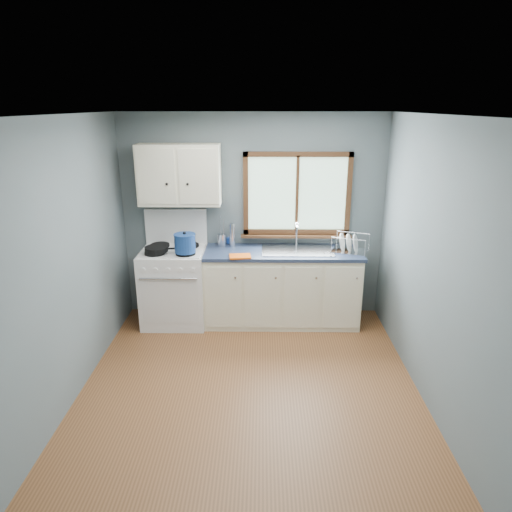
{
  "coord_description": "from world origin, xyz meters",
  "views": [
    {
      "loc": [
        0.11,
        -3.68,
        2.58
      ],
      "look_at": [
        0.05,
        0.9,
        1.05
      ],
      "focal_mm": 32.0,
      "sensor_mm": 36.0,
      "label": 1
    }
  ],
  "objects_px": {
    "base_cabinets": "(281,290)",
    "stockpot": "(185,243)",
    "skillet": "(157,249)",
    "gas_range": "(175,284)",
    "utensil_crock": "(222,240)",
    "sink": "(297,256)",
    "thermos": "(232,235)",
    "dish_rack": "(349,247)"
  },
  "relations": [
    {
      "from": "stockpot",
      "to": "thermos",
      "type": "height_order",
      "value": "thermos"
    },
    {
      "from": "gas_range",
      "to": "dish_rack",
      "type": "distance_m",
      "value": 2.15
    },
    {
      "from": "utensil_crock",
      "to": "thermos",
      "type": "relative_size",
      "value": 1.28
    },
    {
      "from": "stockpot",
      "to": "utensil_crock",
      "type": "xyz_separation_m",
      "value": [
        0.39,
        0.38,
        -0.07
      ]
    },
    {
      "from": "thermos",
      "to": "sink",
      "type": "bearing_deg",
      "value": -12.01
    },
    {
      "from": "gas_range",
      "to": "stockpot",
      "type": "bearing_deg",
      "value": -43.15
    },
    {
      "from": "skillet",
      "to": "dish_rack",
      "type": "bearing_deg",
      "value": -3.17
    },
    {
      "from": "utensil_crock",
      "to": "thermos",
      "type": "height_order",
      "value": "utensil_crock"
    },
    {
      "from": "gas_range",
      "to": "utensil_crock",
      "type": "height_order",
      "value": "gas_range"
    },
    {
      "from": "stockpot",
      "to": "base_cabinets",
      "type": "bearing_deg",
      "value": 9.44
    },
    {
      "from": "gas_range",
      "to": "sink",
      "type": "relative_size",
      "value": 1.62
    },
    {
      "from": "base_cabinets",
      "to": "sink",
      "type": "bearing_deg",
      "value": -0.13
    },
    {
      "from": "stockpot",
      "to": "thermos",
      "type": "relative_size",
      "value": 1.08
    },
    {
      "from": "stockpot",
      "to": "gas_range",
      "type": "bearing_deg",
      "value": 136.85
    },
    {
      "from": "gas_range",
      "to": "thermos",
      "type": "distance_m",
      "value": 0.92
    },
    {
      "from": "sink",
      "to": "skillet",
      "type": "xyz_separation_m",
      "value": [
        -1.64,
        -0.16,
        0.13
      ]
    },
    {
      "from": "gas_range",
      "to": "dish_rack",
      "type": "xyz_separation_m",
      "value": [
        2.1,
        0.01,
        0.48
      ]
    },
    {
      "from": "base_cabinets",
      "to": "utensil_crock",
      "type": "xyz_separation_m",
      "value": [
        -0.73,
        0.19,
        0.59
      ]
    },
    {
      "from": "skillet",
      "to": "stockpot",
      "type": "distance_m",
      "value": 0.35
    },
    {
      "from": "utensil_crock",
      "to": "stockpot",
      "type": "bearing_deg",
      "value": -135.77
    },
    {
      "from": "dish_rack",
      "to": "utensil_crock",
      "type": "bearing_deg",
      "value": -166.06
    },
    {
      "from": "gas_range",
      "to": "sink",
      "type": "xyz_separation_m",
      "value": [
        1.49,
        0.02,
        0.37
      ]
    },
    {
      "from": "base_cabinets",
      "to": "sink",
      "type": "distance_m",
      "value": 0.48
    },
    {
      "from": "thermos",
      "to": "dish_rack",
      "type": "relative_size",
      "value": 0.58
    },
    {
      "from": "stockpot",
      "to": "sink",
      "type": "bearing_deg",
      "value": 8.14
    },
    {
      "from": "base_cabinets",
      "to": "dish_rack",
      "type": "xyz_separation_m",
      "value": [
        0.79,
        -0.01,
        0.57
      ]
    },
    {
      "from": "gas_range",
      "to": "dish_rack",
      "type": "bearing_deg",
      "value": 0.18
    },
    {
      "from": "base_cabinets",
      "to": "thermos",
      "type": "distance_m",
      "value": 0.91
    },
    {
      "from": "skillet",
      "to": "utensil_crock",
      "type": "xyz_separation_m",
      "value": [
        0.73,
        0.36,
        0.01
      ]
    },
    {
      "from": "base_cabinets",
      "to": "stockpot",
      "type": "bearing_deg",
      "value": -170.56
    },
    {
      "from": "skillet",
      "to": "thermos",
      "type": "distance_m",
      "value": 0.92
    },
    {
      "from": "stockpot",
      "to": "skillet",
      "type": "bearing_deg",
      "value": 175.64
    },
    {
      "from": "skillet",
      "to": "stockpot",
      "type": "bearing_deg",
      "value": -11.32
    },
    {
      "from": "sink",
      "to": "stockpot",
      "type": "relative_size",
      "value": 2.7
    },
    {
      "from": "sink",
      "to": "utensil_crock",
      "type": "distance_m",
      "value": 0.94
    },
    {
      "from": "gas_range",
      "to": "dish_rack",
      "type": "relative_size",
      "value": 2.74
    },
    {
      "from": "skillet",
      "to": "base_cabinets",
      "type": "bearing_deg",
      "value": -0.65
    },
    {
      "from": "base_cabinets",
      "to": "dish_rack",
      "type": "relative_size",
      "value": 3.72
    },
    {
      "from": "stockpot",
      "to": "thermos",
      "type": "distance_m",
      "value": 0.63
    },
    {
      "from": "base_cabinets",
      "to": "skillet",
      "type": "relative_size",
      "value": 4.41
    },
    {
      "from": "skillet",
      "to": "sink",
      "type": "bearing_deg",
      "value": -1.35
    },
    {
      "from": "base_cabinets",
      "to": "utensil_crock",
      "type": "height_order",
      "value": "utensil_crock"
    }
  ]
}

